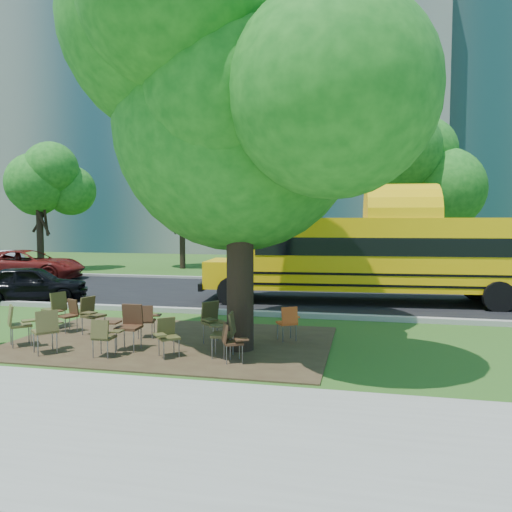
% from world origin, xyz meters
% --- Properties ---
extents(ground, '(160.00, 160.00, 0.00)m').
position_xyz_m(ground, '(0.00, 0.00, 0.00)').
color(ground, '#2D4F18').
rests_on(ground, ground).
extents(dirt_patch, '(7.00, 4.50, 0.03)m').
position_xyz_m(dirt_patch, '(1.00, -0.50, 0.01)').
color(dirt_patch, '#382819').
rests_on(dirt_patch, ground).
extents(asphalt_road, '(80.00, 8.00, 0.04)m').
position_xyz_m(asphalt_road, '(0.00, 7.00, 0.02)').
color(asphalt_road, black).
rests_on(asphalt_road, ground).
extents(kerb_near, '(80.00, 0.25, 0.14)m').
position_xyz_m(kerb_near, '(0.00, 3.00, 0.07)').
color(kerb_near, gray).
rests_on(kerb_near, ground).
extents(kerb_far, '(80.00, 0.25, 0.14)m').
position_xyz_m(kerb_far, '(0.00, 11.10, 0.07)').
color(kerb_far, gray).
rests_on(kerb_far, ground).
extents(building_main, '(38.00, 16.00, 22.00)m').
position_xyz_m(building_main, '(-8.00, 36.00, 11.00)').
color(building_main, slate).
rests_on(building_main, ground).
extents(bg_tree_0, '(5.20, 5.20, 7.18)m').
position_xyz_m(bg_tree_0, '(-12.00, 13.00, 4.57)').
color(bg_tree_0, black).
rests_on(bg_tree_0, ground).
extents(bg_tree_2, '(4.80, 4.80, 6.62)m').
position_xyz_m(bg_tree_2, '(-5.00, 16.00, 4.21)').
color(bg_tree_2, black).
rests_on(bg_tree_2, ground).
extents(bg_tree_3, '(5.60, 5.60, 7.84)m').
position_xyz_m(bg_tree_3, '(8.00, 14.00, 5.03)').
color(bg_tree_3, black).
rests_on(bg_tree_3, ground).
extents(main_tree, '(7.20, 7.20, 9.12)m').
position_xyz_m(main_tree, '(2.66, -0.83, 5.51)').
color(main_tree, black).
rests_on(main_tree, ground).
extents(school_bus, '(11.62, 3.35, 2.81)m').
position_xyz_m(school_bus, '(6.17, 5.99, 1.62)').
color(school_bus, '#F4B607').
rests_on(school_bus, ground).
extents(chair_1, '(0.79, 0.62, 0.92)m').
position_xyz_m(chair_1, '(-2.04, -1.62, 0.57)').
color(chair_1, brown).
rests_on(chair_1, ground).
extents(chair_2, '(0.63, 0.80, 0.93)m').
position_xyz_m(chair_2, '(-1.07, -2.00, 0.57)').
color(chair_2, brown).
rests_on(chair_2, ground).
extents(chair_3, '(0.63, 0.59, 0.96)m').
position_xyz_m(chair_3, '(0.39, -1.34, 0.60)').
color(chair_3, '#432718').
rests_on(chair_3, ground).
extents(chair_4, '(0.51, 0.47, 0.79)m').
position_xyz_m(chair_4, '(0.20, -2.02, 0.49)').
color(chair_4, '#423C1C').
rests_on(chair_4, ground).
extents(chair_5, '(0.54, 0.67, 0.79)m').
position_xyz_m(chair_5, '(1.38, -1.68, 0.49)').
color(chair_5, '#47431F').
rests_on(chair_5, ground).
extents(chair_6, '(0.59, 0.61, 0.91)m').
position_xyz_m(chair_6, '(2.53, -1.47, 0.56)').
color(chair_6, '#42391C').
rests_on(chair_6, ground).
extents(chair_7, '(0.61, 0.52, 0.77)m').
position_xyz_m(chair_7, '(2.73, -1.82, 0.48)').
color(chair_7, '#472919').
rests_on(chair_7, ground).
extents(chair_8, '(0.59, 0.75, 0.94)m').
position_xyz_m(chair_8, '(-2.37, 0.22, 0.58)').
color(chair_8, '#4A4720').
rests_on(chair_8, ground).
extents(chair_9, '(0.66, 0.52, 0.81)m').
position_xyz_m(chair_9, '(-1.81, -0.12, 0.50)').
color(chair_9, '#462A19').
rests_on(chair_9, ground).
extents(chair_10, '(0.56, 0.71, 0.92)m').
position_xyz_m(chair_10, '(-1.11, -0.28, 0.57)').
color(chair_10, '#42381C').
rests_on(chair_10, ground).
extents(chair_11, '(0.54, 0.58, 0.79)m').
position_xyz_m(chair_11, '(0.32, -0.30, 0.49)').
color(chair_11, '#422717').
rests_on(chair_11, ground).
extents(chair_12, '(0.64, 0.81, 0.94)m').
position_xyz_m(chair_12, '(1.96, -0.50, 0.58)').
color(chair_12, '#413C1C').
rests_on(chair_12, ground).
extents(chair_13, '(0.54, 0.67, 0.81)m').
position_xyz_m(chair_13, '(3.54, 0.12, 0.50)').
color(chair_13, '#D64A16').
rests_on(chair_13, ground).
extents(black_car, '(3.88, 2.70, 1.23)m').
position_xyz_m(black_car, '(-5.75, 3.80, 0.61)').
color(black_car, black).
rests_on(black_car, ground).
extents(bg_car_silver, '(4.07, 2.78, 1.27)m').
position_xyz_m(bg_car_silver, '(-12.17, 10.39, 0.63)').
color(bg_car_silver, '#949398').
rests_on(bg_car_silver, ground).
extents(bg_car_red, '(5.35, 3.20, 1.39)m').
position_xyz_m(bg_car_red, '(-9.93, 9.21, 0.70)').
color(bg_car_red, '#601310').
rests_on(bg_car_red, ground).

